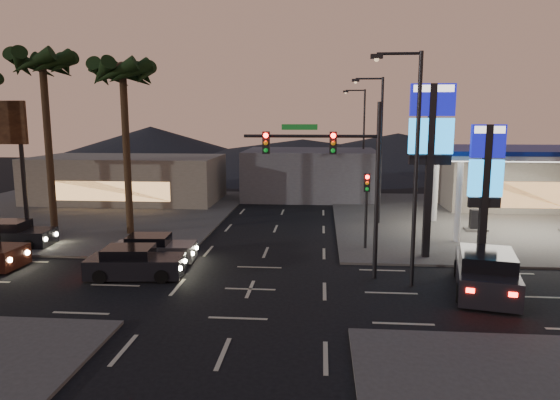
# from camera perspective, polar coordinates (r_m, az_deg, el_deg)

# --- Properties ---
(ground) EXTENTS (140.00, 140.00, 0.00)m
(ground) POSITION_cam_1_polar(r_m,az_deg,el_deg) (21.88, -3.43, -10.14)
(ground) COLOR black
(ground) RESTS_ON ground
(corner_lot_ne) EXTENTS (24.00, 24.00, 0.12)m
(corner_lot_ne) POSITION_cam_1_polar(r_m,az_deg,el_deg) (39.34, 23.99, -2.09)
(corner_lot_ne) COLOR #47443F
(corner_lot_ne) RESTS_ON ground
(corner_lot_nw) EXTENTS (24.00, 24.00, 0.12)m
(corner_lot_nw) POSITION_cam_1_polar(r_m,az_deg,el_deg) (41.70, -22.44, -1.39)
(corner_lot_nw) COLOR #47443F
(corner_lot_nw) RESTS_ON ground
(gas_station) EXTENTS (12.20, 8.20, 5.47)m
(gas_station) POSITION_cam_1_polar(r_m,az_deg,el_deg) (35.00, 26.66, 4.72)
(gas_station) COLOR silver
(gas_station) RESTS_ON ground
(convenience_store) EXTENTS (10.00, 6.00, 4.00)m
(convenience_store) POSITION_cam_1_polar(r_m,az_deg,el_deg) (44.37, 24.49, 1.62)
(convenience_store) COLOR #726B5B
(convenience_store) RESTS_ON ground
(pylon_sign_tall) EXTENTS (2.20, 0.35, 9.00)m
(pylon_sign_tall) POSITION_cam_1_polar(r_m,az_deg,el_deg) (26.51, 16.87, 6.99)
(pylon_sign_tall) COLOR black
(pylon_sign_tall) RESTS_ON ground
(pylon_sign_short) EXTENTS (1.60, 0.35, 7.00)m
(pylon_sign_short) POSITION_cam_1_polar(r_m,az_deg,el_deg) (26.30, 22.48, 2.88)
(pylon_sign_short) COLOR black
(pylon_sign_short) RESTS_ON ground
(traffic_signal_mast) EXTENTS (6.10, 0.39, 8.00)m
(traffic_signal_mast) POSITION_cam_1_polar(r_m,az_deg,el_deg) (22.51, 6.70, 4.01)
(traffic_signal_mast) COLOR black
(traffic_signal_mast) RESTS_ON ground
(pedestal_signal) EXTENTS (0.32, 0.39, 4.30)m
(pedestal_signal) POSITION_cam_1_polar(r_m,az_deg,el_deg) (27.85, 9.86, 0.17)
(pedestal_signal) COLOR black
(pedestal_signal) RESTS_ON ground
(streetlight_near) EXTENTS (2.14, 0.25, 10.00)m
(streetlight_near) POSITION_cam_1_polar(r_m,az_deg,el_deg) (21.81, 14.84, 4.89)
(streetlight_near) COLOR black
(streetlight_near) RESTS_ON ground
(streetlight_mid) EXTENTS (2.14, 0.25, 10.00)m
(streetlight_mid) POSITION_cam_1_polar(r_m,az_deg,el_deg) (34.66, 11.12, 6.54)
(streetlight_mid) COLOR black
(streetlight_mid) RESTS_ON ground
(streetlight_far) EXTENTS (2.14, 0.25, 10.00)m
(streetlight_far) POSITION_cam_1_polar(r_m,az_deg,el_deg) (48.59, 9.31, 7.33)
(streetlight_far) COLOR black
(streetlight_far) RESTS_ON ground
(palm_a) EXTENTS (4.41, 4.41, 10.86)m
(palm_a) POSITION_cam_1_polar(r_m,az_deg,el_deg) (32.30, -17.49, 12.69)
(palm_a) COLOR black
(palm_a) RESTS_ON ground
(palm_b) EXTENTS (4.41, 4.41, 11.46)m
(palm_b) POSITION_cam_1_polar(r_m,az_deg,el_deg) (34.51, -25.45, 12.89)
(palm_b) COLOR black
(palm_b) RESTS_ON ground
(building_far_west) EXTENTS (16.00, 8.00, 4.00)m
(building_far_west) POSITION_cam_1_polar(r_m,az_deg,el_deg) (46.00, -16.98, 2.30)
(building_far_west) COLOR #726B5B
(building_far_west) RESTS_ON ground
(building_far_mid) EXTENTS (12.00, 9.00, 4.40)m
(building_far_mid) POSITION_cam_1_polar(r_m,az_deg,el_deg) (46.70, 3.51, 3.03)
(building_far_mid) COLOR #4C4C51
(building_far_mid) RESTS_ON ground
(hill_left) EXTENTS (40.00, 40.00, 6.00)m
(hill_left) POSITION_cam_1_polar(r_m,az_deg,el_deg) (85.26, -14.51, 6.12)
(hill_left) COLOR black
(hill_left) RESTS_ON ground
(hill_right) EXTENTS (50.00, 50.00, 5.00)m
(hill_right) POSITION_cam_1_polar(r_m,az_deg,el_deg) (81.45, 13.28, 5.68)
(hill_right) COLOR black
(hill_right) RESTS_ON ground
(hill_center) EXTENTS (60.00, 60.00, 4.00)m
(hill_center) POSITION_cam_1_polar(r_m,az_deg,el_deg) (80.64, 2.62, 5.53)
(hill_center) COLOR black
(hill_center) RESTS_ON ground
(car_lane_a_front) EXTENTS (4.57, 2.20, 1.45)m
(car_lane_a_front) POSITION_cam_1_polar(r_m,az_deg,el_deg) (24.14, -16.33, -6.96)
(car_lane_a_front) COLOR black
(car_lane_a_front) RESTS_ON ground
(car_lane_b_front) EXTENTS (4.33, 2.02, 1.38)m
(car_lane_b_front) POSITION_cam_1_polar(r_m,az_deg,el_deg) (26.55, -14.28, -5.47)
(car_lane_b_front) COLOR slate
(car_lane_b_front) RESTS_ON ground
(car_lane_b_mid) EXTENTS (4.72, 2.15, 1.51)m
(car_lane_b_mid) POSITION_cam_1_polar(r_m,az_deg,el_deg) (32.41, -28.41, -3.54)
(car_lane_b_mid) COLOR black
(car_lane_b_mid) RESTS_ON ground
(suv_station) EXTENTS (3.44, 5.79, 1.82)m
(suv_station) POSITION_cam_1_polar(r_m,az_deg,el_deg) (22.99, 22.44, -7.67)
(suv_station) COLOR black
(suv_station) RESTS_ON ground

